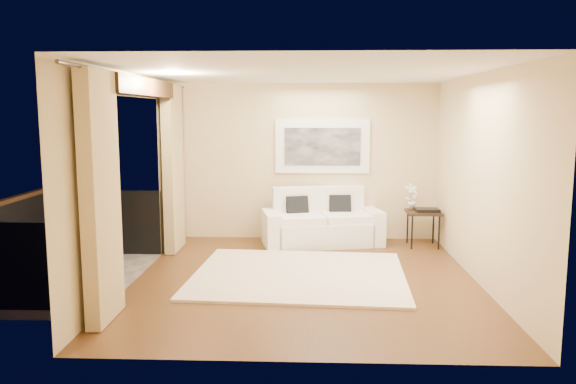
{
  "coord_description": "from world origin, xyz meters",
  "views": [
    {
      "loc": [
        0.06,
        -7.22,
        2.2
      ],
      "look_at": [
        -0.26,
        0.86,
        1.05
      ],
      "focal_mm": 35.0,
      "sensor_mm": 36.0,
      "label": 1
    }
  ],
  "objects_px": {
    "sofa": "(321,224)",
    "orchid": "(412,196)",
    "bistro_table": "(85,238)",
    "balcony_chair_near": "(101,236)",
    "balcony_chair_far": "(90,234)",
    "ice_bucket": "(74,223)",
    "side_table": "(423,215)"
  },
  "relations": [
    {
      "from": "orchid",
      "to": "balcony_chair_near",
      "type": "relative_size",
      "value": 0.44
    },
    {
      "from": "balcony_chair_far",
      "to": "side_table",
      "type": "bearing_deg",
      "value": -179.25
    },
    {
      "from": "bistro_table",
      "to": "orchid",
      "type": "bearing_deg",
      "value": 27.13
    },
    {
      "from": "sofa",
      "to": "bistro_table",
      "type": "distance_m",
      "value": 3.88
    },
    {
      "from": "orchid",
      "to": "balcony_chair_near",
      "type": "height_order",
      "value": "orchid"
    },
    {
      "from": "sofa",
      "to": "side_table",
      "type": "xyz_separation_m",
      "value": [
        1.68,
        -0.14,
        0.2
      ]
    },
    {
      "from": "ice_bucket",
      "to": "side_table",
      "type": "bearing_deg",
      "value": 22.97
    },
    {
      "from": "bistro_table",
      "to": "sofa",
      "type": "bearing_deg",
      "value": 37.08
    },
    {
      "from": "orchid",
      "to": "balcony_chair_far",
      "type": "height_order",
      "value": "orchid"
    },
    {
      "from": "balcony_chair_far",
      "to": "sofa",
      "type": "bearing_deg",
      "value": -169.49
    },
    {
      "from": "orchid",
      "to": "ice_bucket",
      "type": "xyz_separation_m",
      "value": [
        -4.77,
        -2.25,
        -0.04
      ]
    },
    {
      "from": "orchid",
      "to": "ice_bucket",
      "type": "relative_size",
      "value": 2.22
    },
    {
      "from": "balcony_chair_far",
      "to": "bistro_table",
      "type": "bearing_deg",
      "value": 90.78
    },
    {
      "from": "side_table",
      "to": "orchid",
      "type": "distance_m",
      "value": 0.36
    },
    {
      "from": "bistro_table",
      "to": "balcony_chair_far",
      "type": "distance_m",
      "value": 0.69
    },
    {
      "from": "sofa",
      "to": "side_table",
      "type": "height_order",
      "value": "sofa"
    },
    {
      "from": "sofa",
      "to": "orchid",
      "type": "height_order",
      "value": "orchid"
    },
    {
      "from": "balcony_chair_far",
      "to": "balcony_chair_near",
      "type": "distance_m",
      "value": 0.63
    },
    {
      "from": "sofa",
      "to": "balcony_chair_far",
      "type": "xyz_separation_m",
      "value": [
        -3.3,
        -1.68,
        0.17
      ]
    },
    {
      "from": "side_table",
      "to": "balcony_chair_near",
      "type": "height_order",
      "value": "balcony_chair_near"
    },
    {
      "from": "side_table",
      "to": "bistro_table",
      "type": "bearing_deg",
      "value": -155.23
    },
    {
      "from": "sofa",
      "to": "ice_bucket",
      "type": "relative_size",
      "value": 10.42
    },
    {
      "from": "orchid",
      "to": "ice_bucket",
      "type": "height_order",
      "value": "orchid"
    },
    {
      "from": "side_table",
      "to": "orchid",
      "type": "relative_size",
      "value": 1.33
    },
    {
      "from": "bistro_table",
      "to": "balcony_chair_near",
      "type": "distance_m",
      "value": 0.21
    },
    {
      "from": "sofa",
      "to": "orchid",
      "type": "bearing_deg",
      "value": -11.3
    },
    {
      "from": "side_table",
      "to": "orchid",
      "type": "height_order",
      "value": "orchid"
    },
    {
      "from": "side_table",
      "to": "ice_bucket",
      "type": "distance_m",
      "value": 5.38
    },
    {
      "from": "orchid",
      "to": "balcony_chair_near",
      "type": "xyz_separation_m",
      "value": [
        -4.45,
        -2.21,
        -0.22
      ]
    },
    {
      "from": "bistro_table",
      "to": "balcony_chair_near",
      "type": "relative_size",
      "value": 0.66
    },
    {
      "from": "bistro_table",
      "to": "balcony_chair_far",
      "type": "bearing_deg",
      "value": 107.25
    },
    {
      "from": "bistro_table",
      "to": "balcony_chair_far",
      "type": "height_order",
      "value": "balcony_chair_far"
    }
  ]
}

